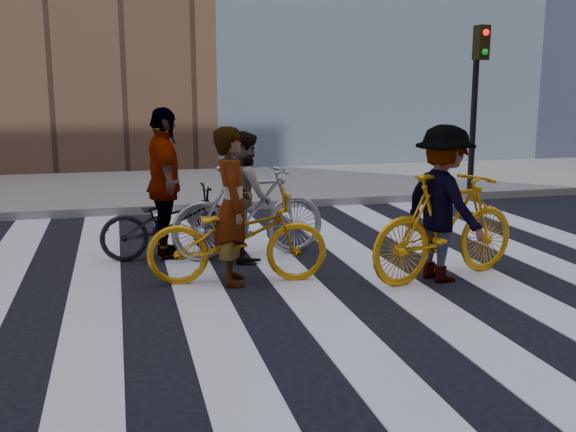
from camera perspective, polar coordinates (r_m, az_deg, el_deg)
name	(u,v)px	position (r m, az deg, el deg)	size (l,w,h in m)	color
ground	(354,290)	(7.45, 5.61, -6.29)	(100.00, 100.00, 0.00)	black
sidewalk_far	(236,186)	(14.55, -4.42, 2.58)	(100.00, 5.00, 0.15)	gray
zebra_crosswalk	(354,290)	(7.45, 5.61, -6.24)	(8.25, 10.00, 0.01)	white
traffic_signal	(477,81)	(13.81, 15.74, 10.94)	(0.22, 0.42, 3.33)	black
bike_yellow_left	(237,237)	(7.59, -4.31, -1.77)	(0.70, 2.02, 1.06)	orange
bike_silver_mid	(249,212)	(8.66, -3.32, 0.37)	(0.57, 2.03, 1.22)	#9E9EA7
bike_yellow_right	(446,226)	(7.90, 13.23, -0.87)	(0.58, 2.07, 1.24)	orange
bike_dark_rear	(170,222)	(8.81, -9.94, -0.54)	(0.62, 1.78, 0.93)	black
rider_left	(233,206)	(7.52, -4.72, 0.83)	(0.65, 0.42, 1.77)	slate
rider_mid	(245,196)	(8.61, -3.66, 1.74)	(0.80, 0.62, 1.65)	slate
rider_right	(443,204)	(7.82, 12.99, 1.03)	(1.15, 0.66, 1.78)	slate
rider_rear	(165,184)	(8.72, -10.38, 2.68)	(1.14, 0.47, 1.94)	slate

